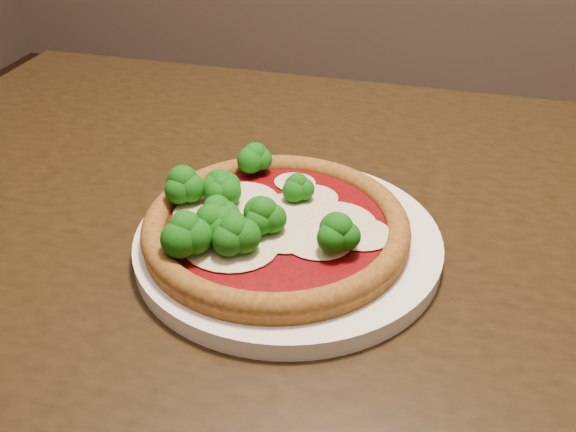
# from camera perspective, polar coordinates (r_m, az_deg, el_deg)

# --- Properties ---
(dining_table) EXTENTS (1.24, 0.78, 0.75)m
(dining_table) POSITION_cam_1_polar(r_m,az_deg,el_deg) (0.74, 5.93, -6.76)
(dining_table) COLOR black
(dining_table) RESTS_ON floor
(plate) EXTENTS (0.30, 0.30, 0.02)m
(plate) POSITION_cam_1_polar(r_m,az_deg,el_deg) (0.63, -0.00, -2.37)
(plate) COLOR white
(plate) RESTS_ON dining_table
(pizza) EXTENTS (0.26, 0.26, 0.06)m
(pizza) POSITION_cam_1_polar(r_m,az_deg,el_deg) (0.61, -1.97, -0.48)
(pizza) COLOR brown
(pizza) RESTS_ON plate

